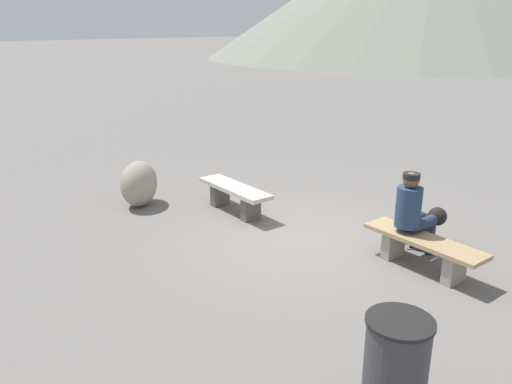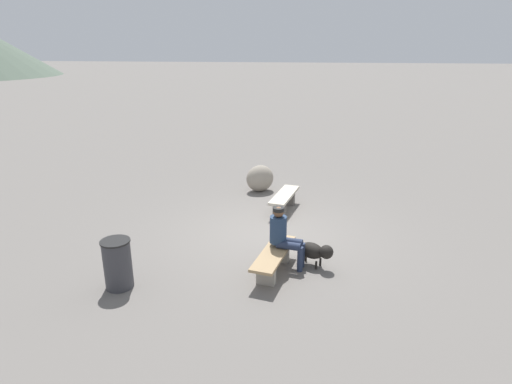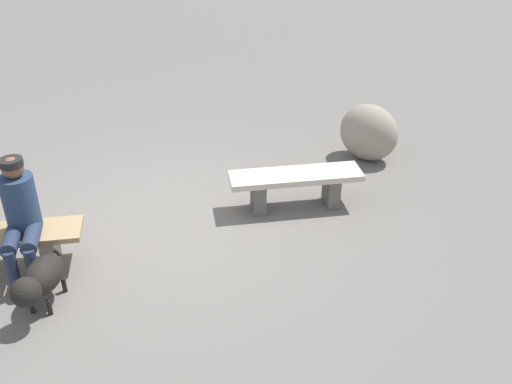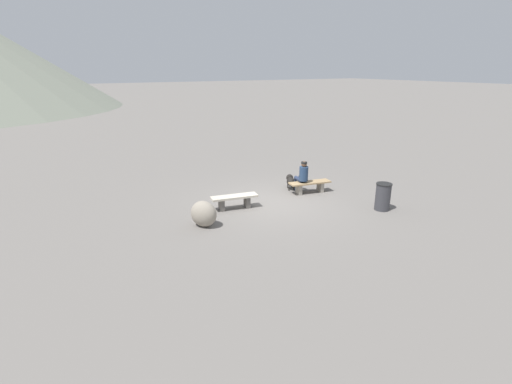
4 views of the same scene
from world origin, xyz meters
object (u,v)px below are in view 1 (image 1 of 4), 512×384
(bench_right, at_px, (423,248))
(seated_person, at_px, (413,210))
(trash_bin, at_px, (395,371))
(dog, at_px, (424,222))
(bench_left, at_px, (235,194))
(boulder, at_px, (139,184))

(bench_right, distance_m, seated_person, 0.49)
(bench_right, relative_size, trash_bin, 1.81)
(bench_right, xyz_separation_m, seated_person, (-0.25, 0.15, 0.39))
(dog, bearing_deg, bench_left, 133.93)
(seated_person, xyz_separation_m, dog, (-0.09, 0.62, -0.36))
(bench_right, bearing_deg, trash_bin, -59.67)
(bench_right, height_order, dog, dog)
(bench_right, relative_size, dog, 2.23)
(bench_left, bearing_deg, trash_bin, -20.81)
(trash_bin, bearing_deg, bench_right, 109.49)
(trash_bin, bearing_deg, seated_person, 113.01)
(dog, xyz_separation_m, trash_bin, (1.27, -3.42, 0.13))
(trash_bin, distance_m, boulder, 5.86)
(bench_left, height_order, bench_right, bench_left)
(seated_person, distance_m, boulder, 4.56)
(bench_left, xyz_separation_m, trash_bin, (4.15, -2.56, 0.13))
(dog, xyz_separation_m, boulder, (-4.33, -1.70, 0.06))
(bench_right, distance_m, boulder, 4.76)
(seated_person, relative_size, boulder, 1.48)
(dog, bearing_deg, boulder, 138.80)
(bench_left, distance_m, bench_right, 3.22)
(bench_left, relative_size, bench_right, 0.97)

